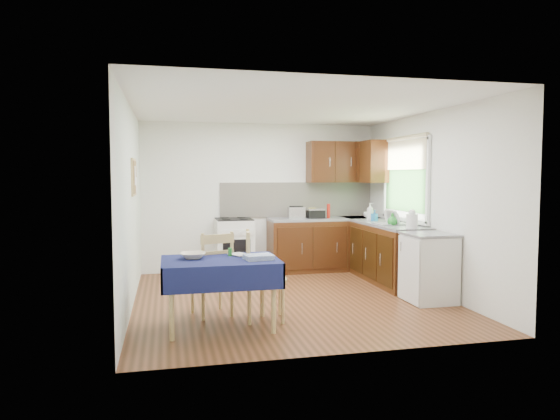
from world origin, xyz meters
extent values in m
plane|color=#4A2913|center=(0.00, 0.00, 0.00)|extent=(4.20, 4.20, 0.00)
cube|color=white|center=(0.00, 0.00, 2.50)|extent=(4.00, 4.20, 0.02)
cube|color=white|center=(0.00, 2.10, 1.25)|extent=(4.00, 0.02, 2.50)
cube|color=white|center=(0.00, -2.10, 1.25)|extent=(4.00, 0.02, 2.50)
cube|color=white|center=(-2.00, 0.00, 1.25)|extent=(0.02, 4.20, 2.50)
cube|color=white|center=(2.00, 0.00, 1.25)|extent=(0.02, 4.20, 2.50)
cube|color=black|center=(1.05, 1.80, 0.43)|extent=(1.90, 0.60, 0.86)
cube|color=black|center=(1.70, 0.65, 0.43)|extent=(0.60, 1.70, 0.86)
cube|color=gray|center=(1.05, 1.80, 0.88)|extent=(1.90, 0.60, 0.04)
cube|color=gray|center=(1.70, 0.65, 0.88)|extent=(0.60, 1.70, 0.04)
cube|color=gray|center=(1.70, 1.80, 0.88)|extent=(0.60, 0.60, 0.04)
cube|color=beige|center=(0.65, 2.08, 1.20)|extent=(2.70, 0.02, 0.60)
cube|color=black|center=(1.40, 1.93, 1.85)|extent=(1.20, 0.35, 0.70)
cube|color=black|center=(1.82, 1.50, 1.85)|extent=(0.35, 0.50, 0.70)
cube|color=white|center=(-0.50, 1.80, 0.45)|extent=(0.60, 0.60, 0.90)
cube|color=black|center=(-0.50, 1.80, 0.91)|extent=(0.58, 0.58, 0.02)
cube|color=black|center=(-0.50, 1.50, 0.45)|extent=(0.44, 0.01, 0.32)
cube|color=#275322|center=(1.99, 0.70, 1.50)|extent=(0.01, 1.40, 0.85)
cube|color=white|center=(1.97, 0.70, 2.15)|extent=(0.04, 1.48, 0.06)
cube|color=white|center=(1.97, 0.70, 0.95)|extent=(0.04, 1.48, 0.06)
cube|color=#CEB88F|center=(1.96, 0.70, 1.93)|extent=(0.02, 1.36, 0.44)
cube|color=white|center=(1.70, -0.55, 0.42)|extent=(0.55, 0.58, 0.85)
cube|color=gray|center=(1.70, -0.55, 0.87)|extent=(0.58, 0.60, 0.03)
cube|color=tan|center=(-1.98, 0.30, 1.60)|extent=(0.02, 0.62, 0.47)
cube|color=olive|center=(-1.96, 0.30, 1.60)|extent=(0.01, 0.56, 0.41)
cube|color=white|center=(-1.95, 0.22, 1.62)|extent=(0.00, 0.18, 0.24)
cube|color=white|center=(-1.95, 0.42, 1.50)|extent=(0.00, 0.15, 0.20)
cube|color=#101440|center=(-1.03, -1.06, 0.72)|extent=(1.18, 0.79, 0.03)
cube|color=#101440|center=(-1.03, -1.46, 0.61)|extent=(1.22, 0.02, 0.26)
cube|color=#101440|center=(-1.03, -0.66, 0.61)|extent=(1.22, 0.02, 0.26)
cube|color=#101440|center=(-1.63, -1.06, 0.61)|extent=(0.02, 0.83, 0.26)
cube|color=#101440|center=(-0.43, -1.06, 0.61)|extent=(0.02, 0.83, 0.26)
cylinder|color=tan|center=(-1.54, -1.37, 0.35)|extent=(0.05, 0.05, 0.71)
cylinder|color=tan|center=(-0.52, -1.37, 0.35)|extent=(0.05, 0.05, 0.71)
cylinder|color=tan|center=(-1.54, -0.75, 0.35)|extent=(0.05, 0.05, 0.71)
cylinder|color=tan|center=(-0.52, -0.75, 0.35)|extent=(0.05, 0.05, 0.71)
cube|color=tan|center=(-1.07, -0.54, 0.47)|extent=(0.54, 0.54, 0.04)
cube|color=tan|center=(-1.02, -0.72, 0.83)|extent=(0.39, 0.14, 0.31)
cylinder|color=tan|center=(-0.96, -0.32, 0.23)|extent=(0.04, 0.04, 0.47)
cylinder|color=tan|center=(-1.29, -0.42, 0.23)|extent=(0.04, 0.04, 0.47)
cylinder|color=tan|center=(-0.85, -0.66, 0.23)|extent=(0.04, 0.04, 0.47)
cylinder|color=tan|center=(-1.19, -0.76, 0.23)|extent=(0.04, 0.04, 0.47)
cube|color=tan|center=(-0.50, -0.88, 0.48)|extent=(0.50, 0.50, 0.04)
cube|color=tan|center=(-0.69, -0.85, 0.85)|extent=(0.09, 0.40, 0.32)
cylinder|color=tan|center=(-0.35, -1.08, 0.24)|extent=(0.04, 0.04, 0.48)
cylinder|color=tan|center=(-0.30, -0.72, 0.24)|extent=(0.04, 0.04, 0.48)
cylinder|color=tan|center=(-0.71, -1.03, 0.24)|extent=(0.04, 0.04, 0.48)
cylinder|color=tan|center=(-0.66, -0.67, 0.24)|extent=(0.04, 0.04, 0.48)
cube|color=silver|center=(0.55, 1.78, 1.00)|extent=(0.28, 0.17, 0.19)
cube|color=black|center=(0.55, 1.78, 1.10)|extent=(0.23, 0.02, 0.02)
cube|color=black|center=(0.88, 1.78, 0.97)|extent=(0.28, 0.24, 0.13)
cube|color=silver|center=(0.88, 1.78, 1.05)|extent=(0.28, 0.24, 0.03)
cylinder|color=red|center=(1.10, 1.73, 1.02)|extent=(0.06, 0.06, 0.24)
cube|color=yellow|center=(0.85, 1.87, 0.98)|extent=(0.13, 0.09, 0.17)
cube|color=gray|center=(1.65, 0.45, 0.91)|extent=(0.46, 0.35, 0.02)
cylinder|color=white|center=(1.65, 0.45, 1.01)|extent=(0.06, 0.22, 0.22)
cylinder|color=white|center=(1.68, -0.10, 1.00)|extent=(0.16, 0.16, 0.20)
sphere|color=white|center=(1.68, -0.10, 1.11)|extent=(0.10, 0.10, 0.10)
imported|color=white|center=(1.77, 1.64, 0.95)|extent=(0.14, 0.14, 0.10)
imported|color=white|center=(1.59, 1.12, 1.04)|extent=(0.15, 0.15, 0.28)
imported|color=#1C65A4|center=(1.63, 1.03, 0.99)|extent=(0.10, 0.10, 0.17)
imported|color=#24842A|center=(1.60, 0.32, 0.99)|extent=(0.15, 0.15, 0.18)
imported|color=beige|center=(-1.30, -0.96, 0.77)|extent=(0.27, 0.27, 0.07)
imported|color=white|center=(-0.87, -0.90, 0.75)|extent=(0.25, 0.28, 0.02)
cylinder|color=#24852D|center=(-0.90, -0.88, 0.78)|extent=(0.04, 0.04, 0.09)
cube|color=navy|center=(-0.63, -1.17, 0.76)|extent=(0.32, 0.26, 0.05)
camera|label=1|loc=(-1.57, -6.29, 1.62)|focal=32.00mm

